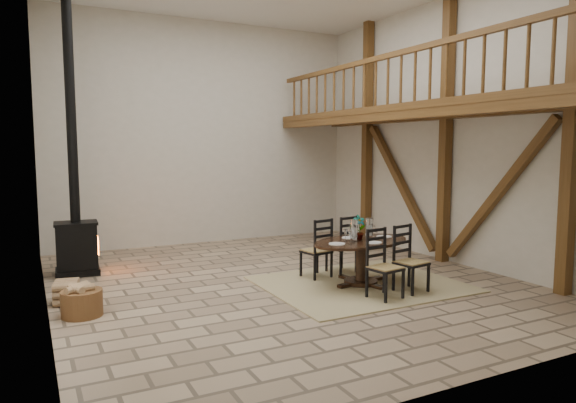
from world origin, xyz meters
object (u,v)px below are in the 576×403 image
wood_stove (75,210)px  log_basket (82,302)px  dining_table (361,259)px  log_stack (66,292)px

wood_stove → log_basket: size_ratio=9.67×
dining_table → log_basket: size_ratio=4.00×
dining_table → log_stack: bearing=155.8°
wood_stove → log_stack: size_ratio=10.52×
log_stack → log_basket: bearing=-78.2°
log_basket → log_stack: 0.69m
dining_table → wood_stove: bearing=134.9°
log_basket → dining_table: bearing=-5.3°
dining_table → log_stack: size_ratio=4.35×
dining_table → log_basket: dining_table is taller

